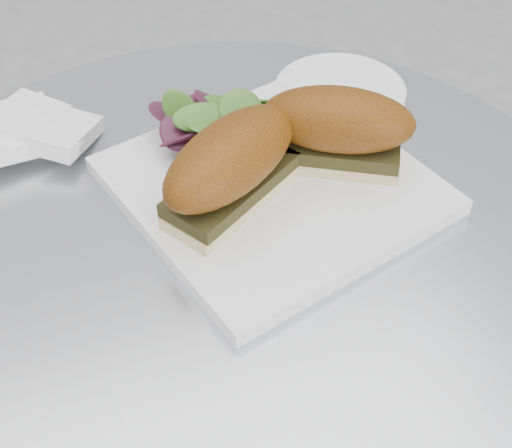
{
  "coord_description": "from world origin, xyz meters",
  "views": [
    {
      "loc": [
        -0.13,
        -0.4,
        1.18
      ],
      "look_at": [
        0.02,
        -0.01,
        0.77
      ],
      "focal_mm": 50.0,
      "sensor_mm": 36.0,
      "label": 1
    }
  ],
  "objects_px": {
    "plate": "(273,185)",
    "sandwich_right": "(337,127)",
    "sandwich_left": "(231,165)",
    "saucer": "(340,92)"
  },
  "relations": [
    {
      "from": "saucer",
      "to": "sandwich_right",
      "type": "bearing_deg",
      "value": -118.39
    },
    {
      "from": "sandwich_left",
      "to": "sandwich_right",
      "type": "bearing_deg",
      "value": -23.19
    },
    {
      "from": "plate",
      "to": "sandwich_left",
      "type": "xyz_separation_m",
      "value": [
        -0.05,
        -0.02,
        0.05
      ]
    },
    {
      "from": "plate",
      "to": "sandwich_right",
      "type": "xyz_separation_m",
      "value": [
        0.06,
        0.0,
        0.05
      ]
    },
    {
      "from": "sandwich_right",
      "to": "sandwich_left",
      "type": "bearing_deg",
      "value": -141.54
    },
    {
      "from": "plate",
      "to": "sandwich_right",
      "type": "height_order",
      "value": "sandwich_right"
    },
    {
      "from": "plate",
      "to": "sandwich_right",
      "type": "distance_m",
      "value": 0.08
    },
    {
      "from": "sandwich_left",
      "to": "sandwich_right",
      "type": "height_order",
      "value": "same"
    },
    {
      "from": "plate",
      "to": "sandwich_right",
      "type": "bearing_deg",
      "value": 0.43
    },
    {
      "from": "plate",
      "to": "sandwich_left",
      "type": "distance_m",
      "value": 0.07
    }
  ]
}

